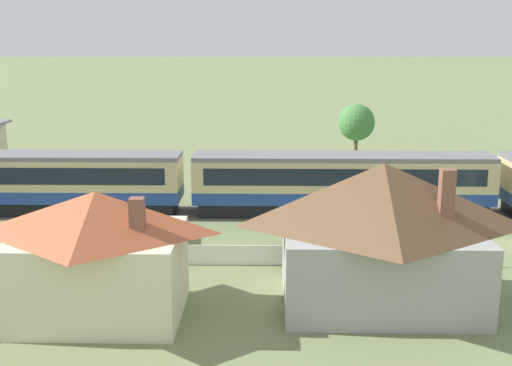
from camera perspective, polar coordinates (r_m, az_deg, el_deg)
name	(u,v)px	position (r m, az deg, el deg)	size (l,w,h in m)	color
passenger_train	(346,181)	(41.78, 7.99, 0.17)	(99.48, 3.19, 3.93)	#234293
railway_track	(351,214)	(42.36, 8.42, -2.70)	(152.66, 3.60, 0.04)	#665B51
cottage_terracotta_roof_3	(98,252)	(27.06, -13.83, -6.00)	(7.24, 5.53, 5.30)	beige
cottage_brown_roof	(381,232)	(27.82, 11.09, -4.28)	(8.90, 6.44, 6.21)	#9E9E99
parked_car_white	(143,232)	(36.59, -10.05, -4.29)	(4.50, 2.16, 1.32)	white
yard_tree_0	(357,123)	(58.53, 8.93, 5.32)	(3.29, 3.29, 5.36)	brown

